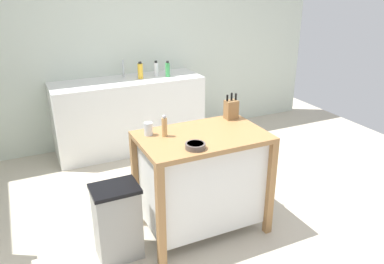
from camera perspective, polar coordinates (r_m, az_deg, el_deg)
name	(u,v)px	position (r m, az deg, el deg)	size (l,w,h in m)	color
ground_plane	(214,228)	(3.58, 3.31, -13.97)	(6.48, 6.48, 0.00)	#BCB29E
wall_back	(129,43)	(5.15, -9.28, 12.82)	(5.48, 0.10, 2.60)	silver
kitchen_island	(202,178)	(3.32, 1.49, -6.77)	(1.05, 0.67, 0.90)	#9E7042
knife_block	(231,109)	(3.49, 5.80, 3.38)	(0.11, 0.09, 0.24)	olive
bowl_stoneware_deep	(195,146)	(2.89, 0.50, -2.04)	(0.15, 0.15, 0.04)	#564C47
drinking_cup	(148,129)	(3.14, -6.48, 0.46)	(0.07, 0.07, 0.11)	silver
pepper_grinder	(164,126)	(3.09, -4.10, 0.85)	(0.04, 0.04, 0.18)	tan
trash_bin	(117,222)	(3.16, -10.98, -12.90)	(0.36, 0.28, 0.63)	gray
sink_counter	(129,115)	(4.99, -9.25, 2.55)	(1.86, 0.60, 0.92)	silver
sink_faucet	(123,69)	(4.96, -10.12, 9.21)	(0.02, 0.02, 0.22)	#B7BCC1
bottle_dish_soap	(168,70)	(4.92, -3.62, 9.20)	(0.06, 0.06, 0.20)	green
bottle_hand_soap	(156,69)	(5.00, -5.33, 9.30)	(0.06, 0.06, 0.19)	white
bottle_spray_cleaner	(140,71)	(4.87, -7.65, 8.97)	(0.07, 0.07, 0.21)	yellow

